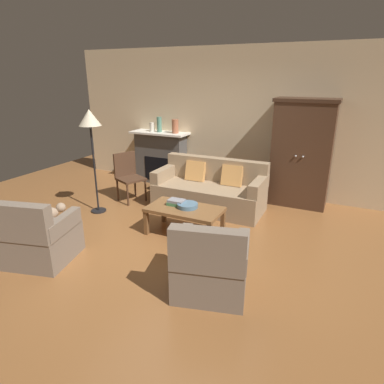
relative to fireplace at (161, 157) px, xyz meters
name	(u,v)px	position (x,y,z in m)	size (l,w,h in m)	color
ground_plane	(173,238)	(1.55, -2.30, -0.57)	(9.60, 9.60, 0.00)	brown
back_wall	(234,121)	(1.55, 0.25, 0.83)	(7.20, 0.10, 2.80)	beige
fireplace	(161,157)	(0.00, 0.00, 0.00)	(1.26, 0.48, 1.12)	#4C4947
armoire	(302,153)	(2.95, -0.08, 0.38)	(1.06, 0.57, 1.90)	#472D1E
couch	(210,191)	(1.57, -0.97, -0.25)	(1.93, 0.86, 0.86)	#937A5B
coffee_table	(185,211)	(1.64, -2.10, -0.20)	(1.10, 0.60, 0.42)	brown
fruit_bowl	(188,205)	(1.67, -2.06, -0.12)	(0.31, 0.31, 0.06)	slate
book_stack	(176,202)	(1.47, -2.05, -0.11)	(0.25, 0.18, 0.09)	#427A4C
mantel_vase_cream	(152,127)	(-0.18, -0.02, 0.64)	(0.11, 0.11, 0.19)	beige
mantel_vase_jade	(159,124)	(0.00, -0.02, 0.71)	(0.10, 0.10, 0.31)	slate
mantel_vase_terracotta	(175,126)	(0.38, -0.02, 0.69)	(0.14, 0.14, 0.29)	#A86042
armchair_near_left	(38,239)	(0.32, -3.58, -0.25)	(0.93, 0.93, 0.88)	#756656
armchair_near_right	(211,267)	(2.53, -3.25, -0.25)	(0.93, 0.93, 0.88)	#756656
side_chair_wooden	(128,174)	(0.01, -1.23, -0.06)	(0.58, 0.58, 0.90)	#472D1E
floor_lamp	(90,124)	(-0.13, -1.96, 0.95)	(0.36, 0.36, 1.75)	black
dog	(48,214)	(-0.33, -2.86, -0.32)	(0.36, 0.52, 0.39)	gray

